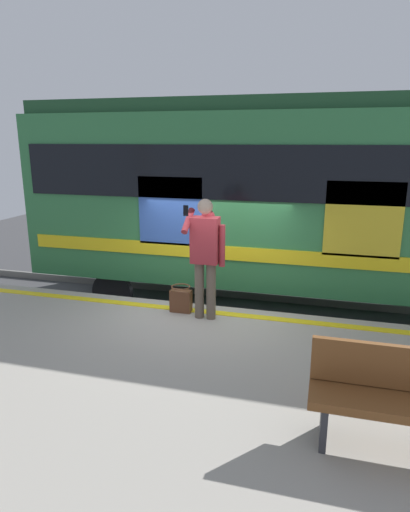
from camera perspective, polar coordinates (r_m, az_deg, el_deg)
name	(u,v)px	position (r m, az deg, el deg)	size (l,w,h in m)	color
ground_plane	(206,356)	(7.62, 0.14, -12.71)	(24.59, 24.59, 0.00)	#3D3D3F
platform	(151,415)	(5.43, -6.98, -19.61)	(13.97, 4.80, 0.91)	#9E998E
safety_line	(201,311)	(6.97, -0.52, -7.10)	(13.69, 0.16, 0.01)	yellow
track_rail_near	(226,318)	(8.89, 2.68, -7.99)	(18.16, 0.08, 0.16)	slate
track_rail_far	(240,295)	(10.20, 4.49, -4.96)	(18.16, 0.08, 0.16)	slate
train_carriage	(273,190)	(8.82, 8.77, 8.38)	(9.07, 3.05, 4.05)	#2D723F
passenger	(206,249)	(6.41, 0.06, 0.85)	(0.57, 0.55, 1.79)	brown
handbag	(181,300)	(6.91, -3.11, -5.64)	(0.33, 0.30, 0.42)	#59331E
bench	(398,397)	(4.27, 23.56, -16.31)	(1.47, 0.44, 0.90)	brown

